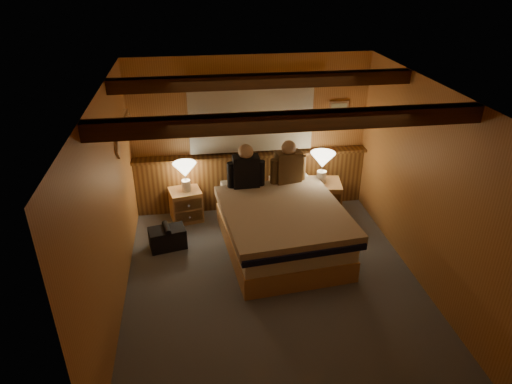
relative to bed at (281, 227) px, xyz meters
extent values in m
plane|color=#565B66|center=(-0.23, -0.77, -0.35)|extent=(4.20, 4.20, 0.00)
plane|color=#E4A255|center=(-0.23, -0.77, 2.05)|extent=(4.20, 4.20, 0.00)
plane|color=#C28545|center=(-0.23, 1.33, 0.85)|extent=(3.60, 0.00, 3.60)
plane|color=#C28545|center=(-2.03, -0.77, 0.85)|extent=(0.00, 4.20, 4.20)
plane|color=#C28545|center=(1.57, -0.77, 0.85)|extent=(0.00, 4.20, 4.20)
plane|color=#C28545|center=(-0.23, -2.87, 0.85)|extent=(3.60, 0.00, 3.60)
cube|color=brown|center=(-0.23, 1.27, 0.10)|extent=(3.60, 0.12, 0.90)
cube|color=brown|center=(-0.23, 1.21, 0.57)|extent=(3.60, 0.22, 0.04)
cylinder|color=#452511|center=(-0.23, 1.25, 1.70)|extent=(2.10, 0.05, 0.05)
sphere|color=#452511|center=(-1.28, 1.25, 1.70)|extent=(0.08, 0.08, 0.08)
sphere|color=#452511|center=(0.82, 1.25, 1.70)|extent=(0.08, 0.08, 0.08)
cube|color=white|center=(-0.23, 1.26, 1.15)|extent=(1.85, 0.08, 1.05)
cube|color=#452511|center=(-0.23, -1.37, 1.96)|extent=(3.60, 0.15, 0.16)
cube|color=#452511|center=(-0.23, 0.13, 1.96)|extent=(3.60, 0.15, 0.16)
cylinder|color=white|center=(-1.97, 0.83, 1.40)|extent=(0.03, 0.55, 0.03)
torus|color=white|center=(-1.94, 0.68, 1.28)|extent=(0.01, 0.21, 0.21)
torus|color=white|center=(-1.94, 0.91, 1.28)|extent=(0.01, 0.21, 0.21)
cube|color=tan|center=(1.12, 1.31, 1.20)|extent=(0.30, 0.03, 0.25)
cube|color=beige|center=(1.12, 1.29, 1.20)|extent=(0.24, 0.01, 0.19)
cube|color=#B6824D|center=(0.00, 0.02, -0.21)|extent=(1.64, 2.07, 0.29)
cube|color=silver|center=(0.00, 0.02, 0.05)|extent=(1.59, 2.03, 0.23)
cube|color=black|center=(0.02, -0.22, 0.20)|extent=(1.66, 1.69, 0.08)
cube|color=#D69395|center=(0.01, -0.10, 0.27)|extent=(1.72, 1.89, 0.12)
cube|color=silver|center=(-0.44, 0.73, 0.25)|extent=(0.61, 0.38, 0.16)
cube|color=silver|center=(0.29, 0.81, 0.25)|extent=(0.61, 0.38, 0.16)
cube|color=#B6824D|center=(-1.28, 1.00, -0.10)|extent=(0.52, 0.49, 0.50)
cube|color=brown|center=(-1.24, 0.81, -0.01)|extent=(0.40, 0.10, 0.17)
cube|color=brown|center=(-1.24, 0.81, -0.20)|extent=(0.40, 0.10, 0.17)
cylinder|color=white|center=(-1.24, 0.81, -0.01)|extent=(0.04, 0.04, 0.03)
cylinder|color=white|center=(-1.24, 0.81, -0.20)|extent=(0.04, 0.04, 0.03)
cube|color=#B6824D|center=(0.78, 0.76, -0.05)|extent=(0.61, 0.57, 0.60)
cube|color=brown|center=(0.75, 0.53, 0.07)|extent=(0.49, 0.10, 0.21)
cube|color=brown|center=(0.75, 0.53, -0.17)|extent=(0.49, 0.10, 0.21)
cylinder|color=white|center=(0.75, 0.53, 0.07)|extent=(0.03, 0.03, 0.03)
cylinder|color=white|center=(0.75, 0.53, -0.17)|extent=(0.03, 0.03, 0.03)
cylinder|color=white|center=(-1.25, 0.99, 0.23)|extent=(0.13, 0.13, 0.17)
cylinder|color=white|center=(-1.25, 0.99, 0.34)|extent=(0.02, 0.02, 0.10)
cone|color=beige|center=(-1.25, 0.99, 0.49)|extent=(0.34, 0.34, 0.21)
cylinder|color=white|center=(0.76, 0.76, 0.34)|extent=(0.14, 0.14, 0.18)
cylinder|color=white|center=(0.76, 0.76, 0.46)|extent=(0.02, 0.02, 0.10)
cone|color=beige|center=(0.76, 0.76, 0.61)|extent=(0.37, 0.37, 0.22)
cube|color=black|center=(-0.39, 0.66, 0.54)|extent=(0.37, 0.22, 0.49)
cylinder|color=black|center=(-0.60, 0.66, 0.50)|extent=(0.12, 0.12, 0.39)
cylinder|color=black|center=(-0.18, 0.66, 0.50)|extent=(0.12, 0.12, 0.39)
sphere|color=tan|center=(-0.39, 0.66, 0.85)|extent=(0.21, 0.21, 0.21)
cube|color=#4F391F|center=(0.23, 0.73, 0.54)|extent=(0.40, 0.27, 0.48)
cylinder|color=#4F391F|center=(0.02, 0.69, 0.50)|extent=(0.12, 0.12, 0.39)
cylinder|color=#4F391F|center=(0.44, 0.76, 0.50)|extent=(0.12, 0.12, 0.39)
sphere|color=tan|center=(0.23, 0.73, 0.85)|extent=(0.21, 0.21, 0.21)
cube|color=black|center=(-1.54, 0.26, -0.21)|extent=(0.54, 0.39, 0.29)
cylinder|color=black|center=(-1.54, 0.26, -0.04)|extent=(0.14, 0.30, 0.08)
camera|label=1|loc=(-1.10, -5.18, 3.26)|focal=32.00mm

